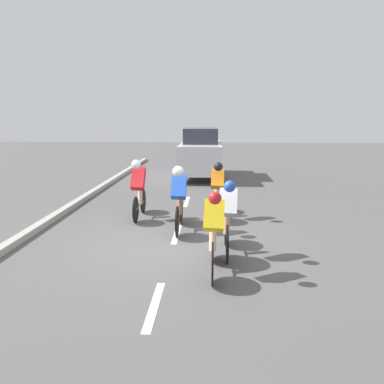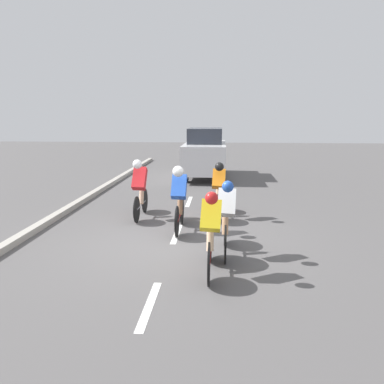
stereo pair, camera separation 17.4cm
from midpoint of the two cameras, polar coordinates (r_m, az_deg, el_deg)
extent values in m
plane|color=#565454|center=(7.88, -3.32, -7.46)|extent=(60.00, 60.00, 0.00)
cube|color=white|center=(5.40, -6.72, -16.78)|extent=(0.12, 1.40, 0.01)
cube|color=white|center=(8.33, -2.95, -6.37)|extent=(0.12, 1.40, 0.01)
cube|color=white|center=(11.40, -1.24, -1.46)|extent=(0.12, 1.40, 0.01)
cube|color=#A8A399|center=(9.21, -23.25, -5.13)|extent=(0.20, 27.86, 0.14)
cylinder|color=black|center=(8.99, -2.21, -2.79)|extent=(0.03, 0.68, 0.68)
cylinder|color=black|center=(8.01, -2.89, -4.58)|extent=(0.03, 0.68, 0.68)
cylinder|color=red|center=(8.50, -2.53, -3.63)|extent=(0.04, 1.02, 0.04)
cylinder|color=red|center=(8.62, -2.43, -1.98)|extent=(0.04, 0.04, 0.42)
cylinder|color=green|center=(8.52, -2.50, -2.90)|extent=(0.07, 0.07, 0.16)
cylinder|color=#9E704C|center=(8.53, -2.49, -2.33)|extent=(0.12, 0.23, 0.36)
cube|color=blue|center=(8.25, -2.61, 0.79)|extent=(0.33, 0.47, 0.56)
sphere|color=white|center=(7.97, -2.76, 3.14)|extent=(0.24, 0.24, 0.24)
cylinder|color=black|center=(6.73, 2.42, -7.76)|extent=(0.03, 0.67, 0.67)
cylinder|color=black|center=(5.82, 2.28, -10.91)|extent=(0.03, 0.67, 0.67)
cylinder|color=red|center=(6.27, 2.36, -9.22)|extent=(0.04, 0.98, 0.04)
cylinder|color=red|center=(6.36, 2.39, -6.91)|extent=(0.04, 0.04, 0.42)
cylinder|color=green|center=(6.29, 2.37, -8.21)|extent=(0.07, 0.07, 0.16)
cylinder|color=beige|center=(6.28, 2.38, -7.45)|extent=(0.12, 0.23, 0.36)
cube|color=yellow|center=(5.97, 2.51, -3.60)|extent=(0.35, 0.44, 0.53)
sphere|color=red|center=(5.68, 2.64, -0.92)|extent=(0.20, 0.20, 0.20)
cylinder|color=black|center=(10.14, -7.93, -1.35)|extent=(0.03, 0.65, 0.65)
cylinder|color=black|center=(9.19, -9.12, -2.72)|extent=(0.03, 0.65, 0.65)
cylinder|color=#B7B7BC|center=(9.67, -8.50, -2.00)|extent=(0.04, 0.99, 0.04)
cylinder|color=#B7B7BC|center=(9.79, -8.33, -0.57)|extent=(0.04, 0.04, 0.42)
cylinder|color=yellow|center=(9.69, -8.45, -1.35)|extent=(0.07, 0.07, 0.16)
cylinder|color=beige|center=(9.70, -8.44, -0.86)|extent=(0.12, 0.23, 0.36)
cube|color=red|center=(9.43, -8.72, 2.03)|extent=(0.33, 0.49, 0.58)
sphere|color=white|center=(9.16, -9.05, 4.19)|extent=(0.23, 0.23, 0.23)
cylinder|color=black|center=(10.16, 3.27, -1.11)|extent=(0.03, 0.69, 0.69)
cylinder|color=black|center=(9.18, 3.27, -2.46)|extent=(0.03, 0.69, 0.69)
cylinder|color=red|center=(9.67, 3.27, -1.75)|extent=(0.04, 1.00, 0.04)
cylinder|color=red|center=(9.79, 3.29, -0.32)|extent=(0.04, 0.04, 0.42)
cylinder|color=yellow|center=(9.70, 3.28, -1.11)|extent=(0.07, 0.07, 0.16)
cylinder|color=beige|center=(9.70, 3.28, -0.61)|extent=(0.12, 0.23, 0.36)
cube|color=orange|center=(9.44, 3.39, 2.02)|extent=(0.34, 0.44, 0.52)
sphere|color=black|center=(9.17, 3.49, 3.88)|extent=(0.22, 0.22, 0.22)
cylinder|color=black|center=(7.57, 4.48, -5.51)|extent=(0.03, 0.69, 0.69)
cylinder|color=black|center=(6.66, 4.65, -7.93)|extent=(0.03, 0.69, 0.69)
cylinder|color=black|center=(7.11, 4.56, -6.65)|extent=(0.04, 0.96, 0.04)
cylinder|color=black|center=(7.21, 4.55, -4.64)|extent=(0.04, 0.04, 0.42)
cylinder|color=yellow|center=(7.13, 4.56, -5.76)|extent=(0.07, 0.07, 0.16)
cylinder|color=tan|center=(7.13, 4.57, -5.09)|extent=(0.12, 0.23, 0.36)
cube|color=white|center=(6.84, 4.78, -1.60)|extent=(0.35, 0.45, 0.53)
sphere|color=blue|center=(6.55, 5.00, 0.85)|extent=(0.21, 0.21, 0.21)
cylinder|color=black|center=(14.67, 3.53, 2.69)|extent=(0.14, 0.64, 0.64)
cylinder|color=black|center=(14.73, -1.78, 2.74)|extent=(0.14, 0.64, 0.64)
cylinder|color=black|center=(17.27, 3.49, 4.01)|extent=(0.14, 0.64, 0.64)
cylinder|color=black|center=(17.31, -1.03, 4.05)|extent=(0.14, 0.64, 0.64)
cube|color=silver|center=(15.91, 1.07, 5.44)|extent=(1.70, 4.23, 1.13)
cube|color=#2D333D|center=(16.05, 1.11, 8.62)|extent=(1.39, 2.32, 0.62)
camera|label=1|loc=(0.09, -90.62, -0.13)|focal=35.00mm
camera|label=2|loc=(0.09, 89.38, 0.13)|focal=35.00mm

